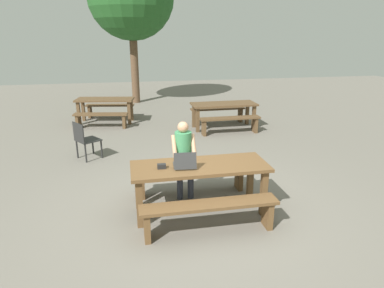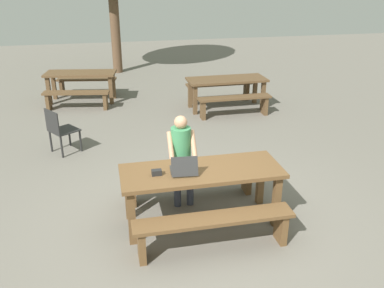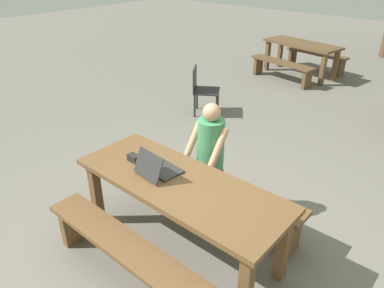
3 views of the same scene
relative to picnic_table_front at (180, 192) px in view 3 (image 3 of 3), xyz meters
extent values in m
plane|color=slate|center=(0.00, 0.00, -0.65)|extent=(30.00, 30.00, 0.00)
cube|color=brown|center=(0.00, 0.00, 0.09)|extent=(2.04, 0.77, 0.05)
cube|color=brown|center=(-0.92, -0.28, -0.29)|extent=(0.09, 0.09, 0.71)
cube|color=brown|center=(-0.92, 0.28, -0.29)|extent=(0.09, 0.09, 0.71)
cube|color=brown|center=(0.92, 0.28, -0.29)|extent=(0.09, 0.09, 0.71)
cube|color=brown|center=(0.00, -0.63, -0.22)|extent=(1.89, 0.30, 0.05)
cube|color=brown|center=(-0.85, -0.63, -0.45)|extent=(0.08, 0.24, 0.41)
cube|color=brown|center=(0.00, 0.63, -0.22)|extent=(1.89, 0.30, 0.05)
cube|color=brown|center=(-0.85, 0.63, -0.45)|extent=(0.08, 0.24, 0.41)
cube|color=brown|center=(0.85, 0.63, -0.45)|extent=(0.08, 0.24, 0.41)
cube|color=#2D2D2D|center=(-0.23, 0.03, 0.12)|extent=(0.34, 0.27, 0.02)
cube|color=#2D2D2D|center=(-0.24, -0.14, 0.24)|extent=(0.33, 0.13, 0.23)
cube|color=black|center=(-0.24, -0.13, 0.25)|extent=(0.30, 0.11, 0.21)
cube|color=black|center=(-0.57, -0.03, 0.15)|extent=(0.12, 0.08, 0.07)
cylinder|color=#333847|center=(-0.23, 0.45, -0.42)|extent=(0.10, 0.10, 0.46)
cylinder|color=#333847|center=(-0.05, 0.45, -0.42)|extent=(0.10, 0.10, 0.46)
cube|color=#333847|center=(-0.14, 0.54, -0.16)|extent=(0.28, 0.28, 0.12)
cylinder|color=#3F8C59|center=(-0.14, 0.63, 0.17)|extent=(0.28, 0.28, 0.56)
cylinder|color=tan|center=(-0.30, 0.53, 0.21)|extent=(0.07, 0.32, 0.41)
cylinder|color=tan|center=(0.01, 0.53, 0.21)|extent=(0.07, 0.32, 0.41)
sphere|color=tan|center=(-0.14, 0.63, 0.53)|extent=(0.18, 0.18, 0.18)
cube|color=#262626|center=(-1.88, 2.74, -0.23)|extent=(0.61, 0.61, 0.02)
cube|color=#262626|center=(-2.05, 2.62, -0.02)|extent=(0.26, 0.38, 0.40)
cylinder|color=#262626|center=(-1.61, 2.69, -0.45)|extent=(0.04, 0.04, 0.41)
cylinder|color=#262626|center=(-1.83, 3.00, -0.45)|extent=(0.04, 0.04, 0.41)
cylinder|color=#262626|center=(-1.93, 2.47, -0.45)|extent=(0.04, 0.04, 0.41)
cylinder|color=#262626|center=(-2.14, 2.79, -0.45)|extent=(0.04, 0.04, 0.41)
cube|color=brown|center=(-1.66, 5.88, 0.07)|extent=(1.79, 0.96, 0.05)
cube|color=brown|center=(-2.44, 5.77, -0.30)|extent=(0.10, 0.10, 0.69)
cube|color=brown|center=(-0.96, 5.51, -0.30)|extent=(0.10, 0.10, 0.69)
cube|color=brown|center=(-2.36, 6.24, -0.30)|extent=(0.10, 0.10, 0.69)
cube|color=brown|center=(-0.88, 5.98, -0.30)|extent=(0.10, 0.10, 0.69)
cube|color=brown|center=(-1.77, 5.24, -0.24)|extent=(1.56, 0.56, 0.05)
cube|color=brown|center=(-2.43, 5.35, -0.46)|extent=(0.12, 0.25, 0.39)
cube|color=brown|center=(-1.12, 5.12, -0.46)|extent=(0.12, 0.25, 0.39)
cube|color=brown|center=(-1.55, 6.52, -0.24)|extent=(1.56, 0.56, 0.05)
cube|color=brown|center=(-2.21, 6.63, -0.46)|extent=(0.12, 0.25, 0.39)
cube|color=brown|center=(-0.90, 6.40, -0.46)|extent=(0.12, 0.25, 0.39)
camera|label=1|loc=(-1.01, -4.54, 1.97)|focal=31.52mm
camera|label=2|loc=(-1.11, -4.53, 2.43)|focal=38.74mm
camera|label=3|loc=(1.83, -1.95, 1.92)|focal=33.85mm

